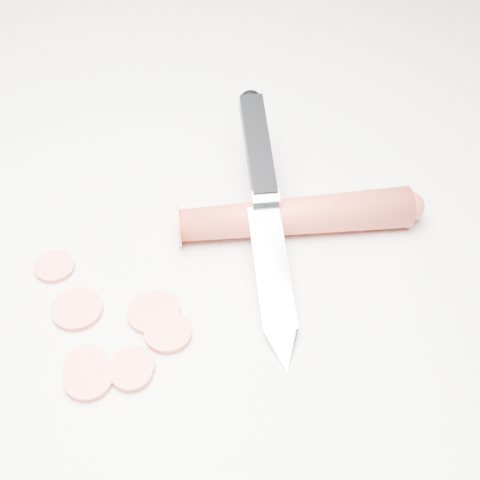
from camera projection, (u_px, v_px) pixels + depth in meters
The scene contains 12 objects.
ground at pixel (171, 274), 0.54m from camera, with size 2.40×2.40×0.00m, color silver.
carrot at pixel (296, 216), 0.56m from camera, with size 0.03×0.03×0.20m, color #BC3727.
carrot_slice_0 at pixel (55, 267), 0.54m from camera, with size 0.03×0.03×0.01m, color #F26E54.
carrot_slice_1 at pixel (86, 365), 0.48m from camera, with size 0.03×0.03×0.01m, color #F26E54.
carrot_slice_2 at pixel (133, 366), 0.48m from camera, with size 0.03×0.03×0.01m, color #F26E54.
carrot_slice_3 at pixel (168, 333), 0.50m from camera, with size 0.04×0.04×0.01m, color #F26E54.
carrot_slice_4 at pixel (152, 313), 0.51m from camera, with size 0.04×0.04×0.01m, color #F26E54.
carrot_slice_5 at pixel (77, 309), 0.51m from camera, with size 0.04×0.04×0.01m, color #F26E54.
carrot_slice_6 at pixel (89, 379), 0.47m from camera, with size 0.04×0.04×0.01m, color #F26E54.
carrot_slice_7 at pixel (158, 310), 0.51m from camera, with size 0.03×0.03×0.01m, color #F26E54.
carrot_slice_8 at pixel (131, 373), 0.48m from camera, with size 0.03×0.03×0.01m, color #F26E54.
kitchen_knife at pixel (268, 213), 0.54m from camera, with size 0.20×0.20×0.07m, color #BABDC1, non-canonical shape.
Camera 1 is at (0.25, -0.23, 0.42)m, focal length 50.00 mm.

